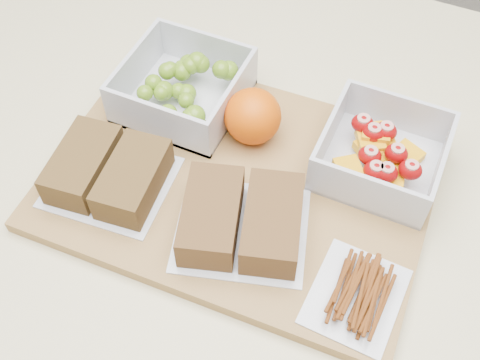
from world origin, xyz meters
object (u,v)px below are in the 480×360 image
Objects in this scene: cutting_board at (239,183)px; orange at (253,116)px; sandwich_bag_left at (108,172)px; pretzel_bag at (357,292)px; sandwich_bag_center at (242,220)px; fruit_container at (381,155)px; grape_container at (185,88)px.

orange reaches higher than cutting_board.
cutting_board is 0.15m from sandwich_bag_left.
cutting_board is 2.98× the size of sandwich_bag_left.
orange reaches higher than pretzel_bag.
cutting_board is at bearing 116.57° from sandwich_bag_center.
orange is at bearing 48.01° from sandwich_bag_left.
pretzel_bag is (0.03, -0.17, -0.01)m from fruit_container.
grape_container is at bearing 170.41° from orange.
grape_container is at bearing 140.98° from cutting_board.
grape_container is 0.20m from sandwich_bag_center.
grape_container reaches higher than sandwich_bag_left.
fruit_container is 0.30m from sandwich_bag_left.
pretzel_bag reaches higher than cutting_board.
grape_container is 0.10m from orange.
orange is at bearing -174.30° from fruit_container.
grape_container is at bearing 134.21° from sandwich_bag_center.
sandwich_bag_left is (-0.02, -0.15, -0.01)m from grape_container.
orange is at bearing 139.53° from pretzel_bag.
cutting_board is 0.19m from pretzel_bag.
sandwich_bag_center is at bearing 169.93° from pretzel_bag.
fruit_container is 0.18m from sandwich_bag_center.
orange is 0.40× the size of sandwich_bag_center.
pretzel_bag is at bearing -29.33° from cutting_board.
sandwich_bag_center reaches higher than sandwich_bag_left.
orange is 0.13m from sandwich_bag_center.
orange is at bearing -9.59° from grape_container.
sandwich_bag_center is at bearing -127.08° from fruit_container.
sandwich_bag_center is at bearing -45.79° from grape_container.
grape_container is 0.25m from fruit_container.
cutting_board is 0.14m from grape_container.
sandwich_bag_left is at bearing 175.92° from pretzel_bag.
sandwich_bag_center is 1.55× the size of pretzel_bag.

